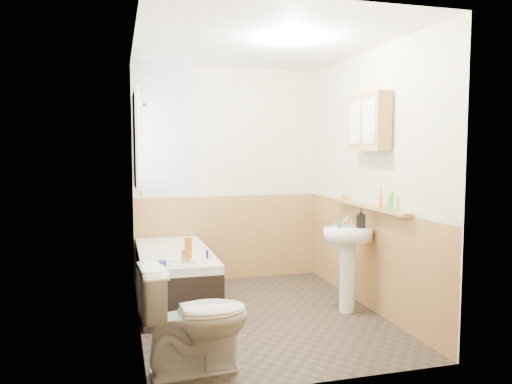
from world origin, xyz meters
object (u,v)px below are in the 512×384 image
Objects in this scene: bathtub at (175,276)px; pine_shelf at (369,207)px; toilet at (195,318)px; medicine_cabinet at (369,122)px; sink at (348,252)px.

pine_shelf reaches higher than bathtub.
medicine_cabinet reaches higher than toilet.
medicine_cabinet is at bearing -13.42° from sink.
bathtub is 2.42m from medicine_cabinet.
pine_shelf is at bearing -68.09° from toilet.
toilet is at bearing -151.65° from sink.
bathtub is 1.74m from sink.
bathtub is 1.70× the size of sink.
medicine_cabinet is at bearing -67.95° from toilet.
pine_shelf is at bearing -22.05° from bathtub.
toilet is 0.84× the size of sink.
sink is 1.24m from medicine_cabinet.
medicine_cabinet reaches higher than pine_shelf.
medicine_cabinet is (-0.03, -0.01, 0.79)m from pine_shelf.
bathtub is 1.59m from toilet.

